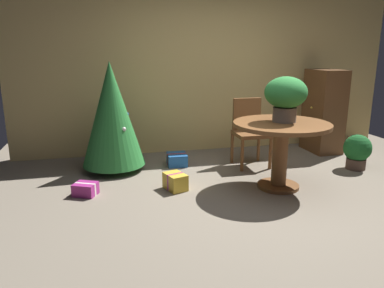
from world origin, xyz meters
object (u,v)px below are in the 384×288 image
holiday_tree (112,114)px  gift_box_gold (175,182)px  gift_box_blue (177,159)px  wooden_cabinet (324,111)px  flower_vase (286,95)px  gift_box_purple (85,189)px  wooden_chair_far (249,128)px  potted_plant (357,151)px  round_dining_table (281,140)px

holiday_tree → gift_box_gold: (0.66, -0.89, -0.66)m
gift_box_blue → wooden_cabinet: size_ratio=0.25×
flower_vase → gift_box_blue: size_ratio=1.60×
gift_box_purple → wooden_cabinet: (3.59, 1.06, 0.57)m
gift_box_blue → gift_box_gold: 0.93m
wooden_chair_far → holiday_tree: holiday_tree is taller
wooden_chair_far → gift_box_gold: size_ratio=2.86×
wooden_chair_far → potted_plant: bearing=-22.1°
holiday_tree → gift_box_gold: 1.29m
wooden_cabinet → flower_vase: bearing=-136.2°
gift_box_blue → potted_plant: bearing=-17.6°
round_dining_table → wooden_cabinet: (1.40, 1.34, 0.06)m
wooden_cabinet → potted_plant: (-0.06, -0.95, -0.38)m
round_dining_table → holiday_tree: (-1.84, 1.11, 0.18)m
gift_box_blue → wooden_chair_far: bearing=-11.0°
wooden_chair_far → gift_box_blue: size_ratio=2.90×
gift_box_purple → potted_plant: 3.53m
potted_plant → flower_vase: bearing=-164.8°
round_dining_table → wooden_cabinet: size_ratio=0.85×
gift_box_gold → gift_box_blue: bearing=77.7°
flower_vase → holiday_tree: size_ratio=0.35×
gift_box_purple → wooden_cabinet: 3.79m
round_dining_table → wooden_cabinet: 1.94m
wooden_chair_far → gift_box_gold: bearing=-148.8°
flower_vase → gift_box_blue: (-1.04, 1.08, -0.99)m
flower_vase → wooden_cabinet: flower_vase is taller
gift_box_gold → potted_plant: bearing=3.9°
flower_vase → holiday_tree: holiday_tree is taller
gift_box_gold → gift_box_purple: bearing=176.6°
potted_plant → gift_box_gold: bearing=-176.1°
gift_box_purple → gift_box_blue: 1.47m
round_dining_table → gift_box_purple: size_ratio=3.64×
gift_box_purple → gift_box_gold: (1.00, -0.06, 0.02)m
flower_vase → wooden_cabinet: (1.35, 1.30, -0.44)m
holiday_tree → gift_box_blue: size_ratio=4.52×
round_dining_table → flower_vase: (0.05, 0.04, 0.50)m
wooden_cabinet → potted_plant: bearing=-93.8°
holiday_tree → gift_box_gold: holiday_tree is taller
gift_box_blue → gift_box_gold: gift_box_gold is taller
round_dining_table → potted_plant: round_dining_table is taller
round_dining_table → holiday_tree: holiday_tree is taller
flower_vase → wooden_cabinet: bearing=43.8°
gift_box_blue → wooden_cabinet: (2.39, 0.21, 0.56)m
wooden_cabinet → holiday_tree: bearing=-175.9°
wooden_chair_far → gift_box_purple: (-2.19, -0.66, -0.45)m
round_dining_table → gift_box_gold: (-1.19, 0.22, -0.48)m
flower_vase → gift_box_blue: 1.80m
holiday_tree → gift_box_blue: holiday_tree is taller
flower_vase → gift_box_gold: (-1.23, 0.18, -0.98)m
gift_box_gold → round_dining_table: bearing=-10.5°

